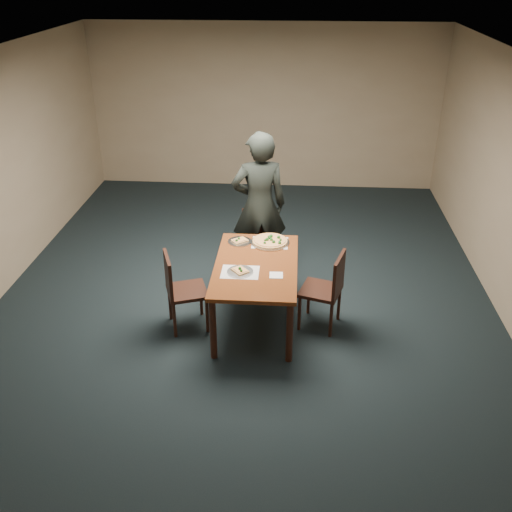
# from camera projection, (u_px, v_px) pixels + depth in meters

# --- Properties ---
(ground) EXTENTS (8.00, 8.00, 0.00)m
(ground) POSITION_uv_depth(u_px,v_px,m) (245.00, 301.00, 6.95)
(ground) COLOR black
(ground) RESTS_ON ground
(room_shell) EXTENTS (8.00, 8.00, 8.00)m
(room_shell) POSITION_uv_depth(u_px,v_px,m) (243.00, 164.00, 6.13)
(room_shell) COLOR tan
(room_shell) RESTS_ON ground
(dining_table) EXTENTS (0.90, 1.50, 0.75)m
(dining_table) POSITION_uv_depth(u_px,v_px,m) (256.00, 271.00, 6.25)
(dining_table) COLOR #582811
(dining_table) RESTS_ON ground
(chair_far) EXTENTS (0.51, 0.51, 0.91)m
(chair_far) POSITION_uv_depth(u_px,v_px,m) (260.00, 240.00, 7.27)
(chair_far) COLOR black
(chair_far) RESTS_ON ground
(chair_left) EXTENTS (0.54, 0.54, 0.91)m
(chair_left) POSITION_uv_depth(u_px,v_px,m) (180.00, 287.00, 6.23)
(chair_left) COLOR black
(chair_left) RESTS_ON ground
(chair_right) EXTENTS (0.53, 0.53, 0.91)m
(chair_right) POSITION_uv_depth(u_px,v_px,m) (328.00, 287.00, 6.24)
(chair_right) COLOR black
(chair_right) RESTS_ON ground
(diner) EXTENTS (0.77, 0.59, 1.90)m
(diner) POSITION_uv_depth(u_px,v_px,m) (259.00, 206.00, 7.14)
(diner) COLOR black
(diner) RESTS_ON ground
(placemat_main) EXTENTS (0.42, 0.32, 0.00)m
(placemat_main) POSITION_uv_depth(u_px,v_px,m) (270.00, 243.00, 6.67)
(placemat_main) COLOR white
(placemat_main) RESTS_ON dining_table
(placemat_near) EXTENTS (0.40, 0.30, 0.00)m
(placemat_near) POSITION_uv_depth(u_px,v_px,m) (240.00, 272.00, 6.05)
(placemat_near) COLOR white
(placemat_near) RESTS_ON dining_table
(pizza_pan) EXTENTS (0.45, 0.45, 0.07)m
(pizza_pan) POSITION_uv_depth(u_px,v_px,m) (270.00, 241.00, 6.66)
(pizza_pan) COLOR silver
(pizza_pan) RESTS_ON dining_table
(slice_plate_near) EXTENTS (0.28, 0.28, 0.06)m
(slice_plate_near) POSITION_uv_depth(u_px,v_px,m) (240.00, 271.00, 6.05)
(slice_plate_near) COLOR silver
(slice_plate_near) RESTS_ON dining_table
(slice_plate_far) EXTENTS (0.28, 0.28, 0.06)m
(slice_plate_far) POSITION_uv_depth(u_px,v_px,m) (240.00, 241.00, 6.69)
(slice_plate_far) COLOR silver
(slice_plate_far) RESTS_ON dining_table
(napkin) EXTENTS (0.14, 0.14, 0.01)m
(napkin) POSITION_uv_depth(u_px,v_px,m) (276.00, 275.00, 5.99)
(napkin) COLOR white
(napkin) RESTS_ON dining_table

